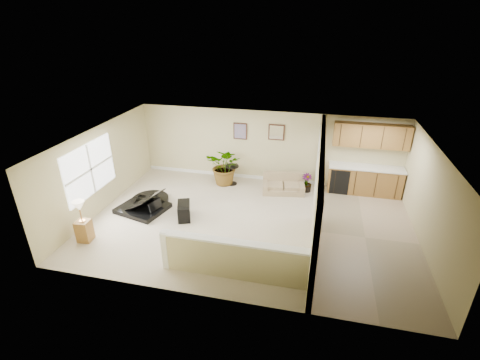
% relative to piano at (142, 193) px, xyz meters
% --- Properties ---
extents(floor, '(9.00, 9.00, 0.00)m').
position_rel_piano_xyz_m(floor, '(3.33, -0.12, -0.53)').
color(floor, '#BAAA90').
rests_on(floor, ground).
extents(back_wall, '(9.00, 0.04, 2.50)m').
position_rel_piano_xyz_m(back_wall, '(3.33, 2.88, 0.72)').
color(back_wall, '#C5BA86').
rests_on(back_wall, floor).
extents(front_wall, '(9.00, 0.04, 2.50)m').
position_rel_piano_xyz_m(front_wall, '(3.33, -3.12, 0.72)').
color(front_wall, '#C5BA86').
rests_on(front_wall, floor).
extents(left_wall, '(0.04, 6.00, 2.50)m').
position_rel_piano_xyz_m(left_wall, '(-1.17, -0.12, 0.72)').
color(left_wall, '#C5BA86').
rests_on(left_wall, floor).
extents(right_wall, '(0.04, 6.00, 2.50)m').
position_rel_piano_xyz_m(right_wall, '(7.83, -0.12, 0.72)').
color(right_wall, '#C5BA86').
rests_on(right_wall, floor).
extents(ceiling, '(9.00, 6.00, 0.04)m').
position_rel_piano_xyz_m(ceiling, '(3.33, -0.12, 1.97)').
color(ceiling, silver).
rests_on(ceiling, back_wall).
extents(kitchen_vinyl, '(2.70, 6.00, 0.01)m').
position_rel_piano_xyz_m(kitchen_vinyl, '(6.48, -0.12, -0.53)').
color(kitchen_vinyl, gray).
rests_on(kitchen_vinyl, floor).
extents(interior_partition, '(0.18, 5.99, 2.50)m').
position_rel_piano_xyz_m(interior_partition, '(5.13, 0.14, 0.69)').
color(interior_partition, '#C5BA86').
rests_on(interior_partition, floor).
extents(pony_half_wall, '(3.42, 0.22, 1.00)m').
position_rel_piano_xyz_m(pony_half_wall, '(3.41, -2.42, -0.01)').
color(pony_half_wall, '#C5BA86').
rests_on(pony_half_wall, floor).
extents(left_window, '(0.05, 2.15, 1.45)m').
position_rel_piano_xyz_m(left_window, '(-1.15, -0.62, 0.92)').
color(left_window, white).
rests_on(left_window, left_wall).
extents(wall_art_left, '(0.48, 0.04, 0.58)m').
position_rel_piano_xyz_m(wall_art_left, '(2.38, 2.85, 1.22)').
color(wall_art_left, '#3D2116').
rests_on(wall_art_left, back_wall).
extents(wall_mirror, '(0.55, 0.04, 0.55)m').
position_rel_piano_xyz_m(wall_mirror, '(3.63, 2.85, 1.27)').
color(wall_mirror, '#3D2116').
rests_on(wall_mirror, back_wall).
extents(kitchen_cabinets, '(2.36, 0.65, 2.33)m').
position_rel_piano_xyz_m(kitchen_cabinets, '(6.52, 2.61, 0.34)').
color(kitchen_cabinets, olive).
rests_on(kitchen_cabinets, floor).
extents(piano, '(1.80, 1.81, 1.28)m').
position_rel_piano_xyz_m(piano, '(0.00, 0.00, 0.00)').
color(piano, black).
rests_on(piano, floor).
extents(piano_bench, '(0.57, 0.77, 0.46)m').
position_rel_piano_xyz_m(piano_bench, '(1.42, -0.25, -0.30)').
color(piano_bench, black).
rests_on(piano_bench, floor).
extents(loveseat, '(1.48, 0.98, 0.78)m').
position_rel_piano_xyz_m(loveseat, '(4.04, 2.11, -0.24)').
color(loveseat, tan).
rests_on(loveseat, floor).
extents(accent_table, '(0.48, 0.48, 0.69)m').
position_rel_piano_xyz_m(accent_table, '(2.23, 2.25, -0.09)').
color(accent_table, black).
rests_on(accent_table, floor).
extents(palm_plant, '(1.36, 1.22, 1.36)m').
position_rel_piano_xyz_m(palm_plant, '(2.01, 2.23, 0.13)').
color(palm_plant, black).
rests_on(palm_plant, floor).
extents(small_plant, '(0.42, 0.42, 0.62)m').
position_rel_piano_xyz_m(small_plant, '(4.78, 2.29, -0.27)').
color(small_plant, black).
rests_on(small_plant, floor).
extents(lamp_stand, '(0.37, 0.37, 1.16)m').
position_rel_piano_xyz_m(lamp_stand, '(-0.69, -1.88, -0.04)').
color(lamp_stand, olive).
rests_on(lamp_stand, floor).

